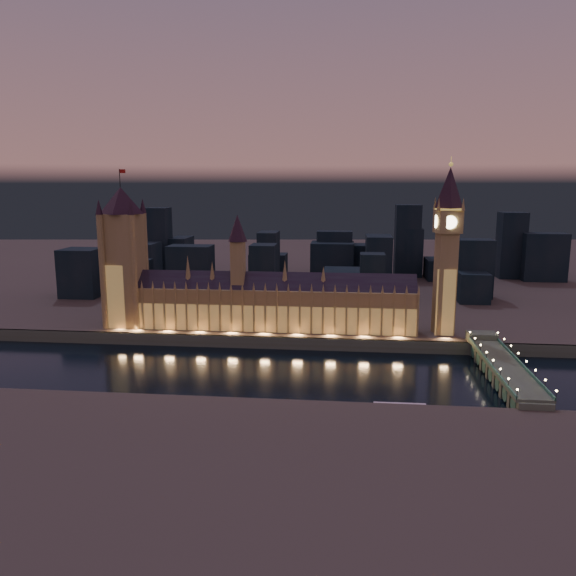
# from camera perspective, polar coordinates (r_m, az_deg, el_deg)

# --- Properties ---
(ground_plane) EXTENTS (2000.00, 2000.00, 0.00)m
(ground_plane) POSITION_cam_1_polar(r_m,az_deg,el_deg) (330.15, -1.87, -8.24)
(ground_plane) COLOR black
(ground_plane) RESTS_ON ground
(north_bank) EXTENTS (2000.00, 960.00, 8.00)m
(north_bank) POSITION_cam_1_polar(r_m,az_deg,el_deg) (836.95, 2.97, 3.53)
(north_bank) COLOR #413A35
(north_bank) RESTS_ON ground
(embankment_wall) EXTENTS (2000.00, 2.50, 8.00)m
(embankment_wall) POSITION_cam_1_polar(r_m,az_deg,el_deg) (367.73, -1.01, -5.60)
(embankment_wall) COLOR #4B5641
(embankment_wall) RESTS_ON ground
(palace_of_westminster) EXTENTS (202.00, 21.24, 78.00)m
(palace_of_westminster) POSITION_cam_1_polar(r_m,az_deg,el_deg) (383.62, -2.24, -1.48)
(palace_of_westminster) COLOR #968249
(palace_of_westminster) RESTS_ON north_bank
(victoria_tower) EXTENTS (31.68, 31.68, 108.03)m
(victoria_tower) POSITION_cam_1_polar(r_m,az_deg,el_deg) (404.28, -16.36, 3.74)
(victoria_tower) COLOR #968249
(victoria_tower) RESTS_ON north_bank
(elizabeth_tower) EXTENTS (18.00, 18.00, 115.37)m
(elizabeth_tower) POSITION_cam_1_polar(r_m,az_deg,el_deg) (378.63, 15.87, 5.02)
(elizabeth_tower) COLOR #968249
(elizabeth_tower) RESTS_ON north_bank
(westminster_bridge) EXTENTS (17.89, 113.00, 15.90)m
(westminster_bridge) POSITION_cam_1_polar(r_m,az_deg,el_deg) (333.57, 20.88, -7.67)
(westminster_bridge) COLOR #4B5641
(westminster_bridge) RESTS_ON ground
(river_boat) EXTENTS (46.37, 11.48, 4.50)m
(river_boat) POSITION_cam_1_polar(r_m,az_deg,el_deg) (273.82, 11.31, -12.16)
(river_boat) COLOR #4B5641
(river_boat) RESTS_ON ground
(city_backdrop) EXTENTS (483.44, 215.63, 76.30)m
(city_backdrop) POSITION_cam_1_polar(r_m,az_deg,el_deg) (560.64, 5.10, 2.77)
(city_backdrop) COLOR black
(city_backdrop) RESTS_ON north_bank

